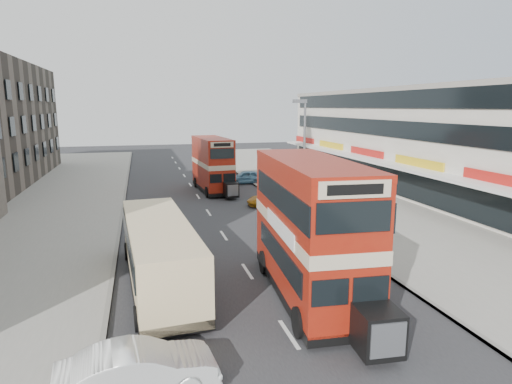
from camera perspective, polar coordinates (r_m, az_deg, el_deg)
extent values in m
plane|color=#28282B|center=(14.12, 7.16, -21.79)|extent=(160.00, 160.00, 0.00)
cube|color=#28282B|center=(32.20, -6.21, -2.69)|extent=(12.00, 90.00, 0.01)
cube|color=gray|center=(35.92, 13.07, -1.35)|extent=(12.00, 90.00, 0.15)
cube|color=gray|center=(32.71, -27.51, -3.56)|extent=(12.00, 90.00, 0.15)
cube|color=gray|center=(31.89, -17.12, -3.13)|extent=(0.20, 90.00, 0.16)
cube|color=gray|center=(33.60, 4.13, -1.94)|extent=(0.20, 90.00, 0.16)
cube|color=beige|center=(41.23, 21.98, 5.93)|extent=(8.00, 46.00, 9.00)
cube|color=black|center=(39.29, 16.92, 1.77)|extent=(0.10, 44.00, 2.40)
cube|color=gray|center=(41.13, 22.45, 12.32)|extent=(8.20, 46.20, 0.40)
cube|color=white|center=(38.66, 15.96, 3.78)|extent=(1.80, 44.00, 0.20)
cylinder|color=slate|center=(31.24, 6.29, 4.34)|extent=(0.16, 0.16, 8.00)
cube|color=slate|center=(30.89, 5.74, 11.71)|extent=(1.00, 0.20, 0.25)
cube|color=black|center=(18.52, 6.80, -12.10)|extent=(3.32, 8.73, 0.37)
cube|color=maroon|center=(18.06, 6.90, -8.35)|extent=(3.30, 8.73, 2.35)
cube|color=beige|center=(17.66, 7.00, -4.26)|extent=(3.35, 8.77, 0.48)
cube|color=maroon|center=(17.36, 7.10, -0.17)|extent=(3.30, 8.73, 2.24)
cube|color=maroon|center=(17.17, 7.19, 3.78)|extent=(3.32, 8.75, 0.27)
cube|color=black|center=(14.38, 15.61, -17.03)|extent=(1.38, 1.38, 1.39)
cube|color=black|center=(40.39, -5.66, 0.61)|extent=(2.83, 7.57, 0.32)
cube|color=maroon|center=(40.20, -5.69, 2.17)|extent=(2.81, 7.57, 2.04)
cube|color=beige|center=(40.04, -5.72, 3.81)|extent=(2.86, 7.61, 0.42)
cube|color=maroon|center=(39.91, -5.76, 5.40)|extent=(2.81, 7.57, 1.95)
cube|color=maroon|center=(39.82, -5.78, 6.90)|extent=(2.83, 7.59, 0.23)
cube|color=black|center=(36.36, -3.26, 0.29)|extent=(1.18, 1.19, 1.21)
cube|color=black|center=(19.76, -12.36, -10.69)|extent=(3.19, 10.07, 0.40)
cube|color=beige|center=(19.37, -12.50, -7.55)|extent=(3.17, 10.07, 2.58)
imported|color=white|center=(13.00, -15.12, -21.61)|extent=(4.40, 1.94, 1.40)
imported|color=#AA2311|center=(29.06, 5.17, -2.90)|extent=(4.60, 2.36, 1.28)
imported|color=#B77312|center=(34.10, 2.02, -0.94)|extent=(3.86, 1.80, 1.07)
imported|color=teal|center=(43.88, -1.37, 1.96)|extent=(4.06, 1.93, 1.34)
imported|color=gray|center=(27.57, 12.31, -2.96)|extent=(0.76, 0.60, 1.84)
imported|color=gray|center=(45.02, 2.95, 2.78)|extent=(1.20, 0.61, 1.97)
imported|color=gray|center=(33.18, 1.16, -1.42)|extent=(0.81, 1.77, 0.90)
imported|color=black|center=(33.01, 1.16, -0.03)|extent=(0.72, 0.52, 1.84)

